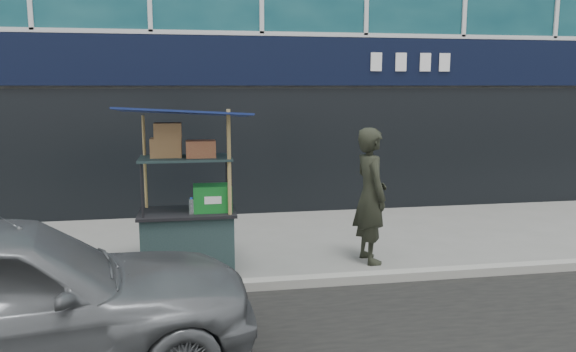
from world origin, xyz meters
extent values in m
plane|color=slate|center=(0.00, 0.00, 0.00)|extent=(80.00, 80.00, 0.00)
cube|color=gray|center=(0.00, -0.20, 0.06)|extent=(80.00, 0.18, 0.12)
cube|color=black|center=(0.00, 3.86, 2.90)|extent=(15.68, 0.06, 0.90)
cube|color=black|center=(0.00, 3.90, 1.20)|extent=(15.68, 0.04, 2.40)
cube|color=#182929|center=(-1.43, 0.48, 0.48)|extent=(1.16, 0.68, 0.68)
cylinder|color=black|center=(-1.84, 0.13, 0.12)|extent=(0.23, 0.05, 0.23)
cylinder|color=black|center=(-1.03, 0.12, 0.12)|extent=(0.23, 0.05, 0.23)
cube|color=black|center=(-1.43, 0.48, 0.84)|extent=(1.24, 0.76, 0.04)
cylinder|color=black|center=(-1.96, 0.20, 1.18)|extent=(0.03, 0.03, 0.72)
cylinder|color=black|center=(-0.90, 0.19, 1.18)|extent=(0.03, 0.03, 0.72)
cylinder|color=black|center=(-1.96, 0.78, 1.18)|extent=(0.03, 0.03, 0.72)
cylinder|color=black|center=(-0.90, 0.77, 1.18)|extent=(0.03, 0.03, 0.72)
cube|color=#182929|center=(-1.43, 0.48, 1.54)|extent=(1.16, 0.68, 0.03)
cylinder|color=olive|center=(-0.90, 0.19, 1.09)|extent=(0.05, 0.05, 2.17)
cylinder|color=olive|center=(-1.96, 0.78, 1.04)|extent=(0.04, 0.04, 2.07)
cube|color=#0C1245|center=(-1.43, 0.48, 2.12)|extent=(1.64, 1.17, 0.19)
cube|color=#0E5A18|center=(-1.11, 0.43, 1.03)|extent=(0.48, 0.34, 0.34)
cylinder|color=silver|center=(-1.37, 0.29, 0.95)|extent=(0.06, 0.06, 0.19)
cylinder|color=blue|center=(-1.37, 0.29, 1.06)|extent=(0.03, 0.03, 0.02)
cube|color=brown|center=(-1.67, 0.53, 1.68)|extent=(0.39, 0.29, 0.24)
cube|color=olive|center=(-1.24, 0.44, 1.66)|extent=(0.37, 0.27, 0.21)
cube|color=brown|center=(-1.64, 0.52, 1.90)|extent=(0.34, 0.25, 0.19)
imported|color=black|center=(1.08, 0.64, 0.94)|extent=(0.51, 0.72, 1.89)
camera|label=1|loc=(-1.39, -6.69, 2.46)|focal=35.00mm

